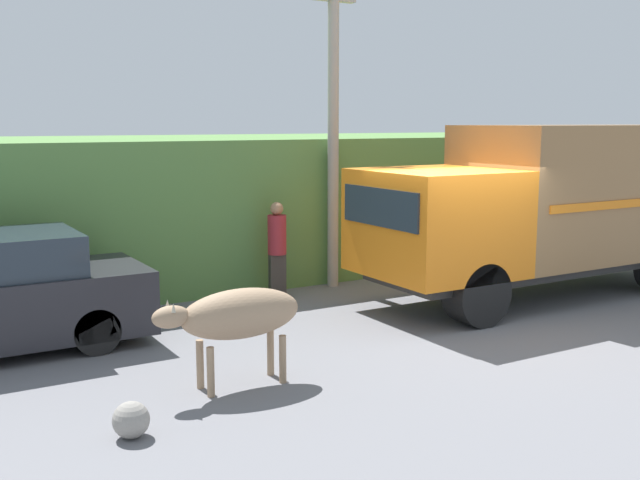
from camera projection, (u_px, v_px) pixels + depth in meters
The scene contains 7 objects.
ground_plane at pixel (464, 324), 12.04m from camera, with size 60.00×60.00×0.00m, color slate.
hillside_embankment at pixel (273, 198), 17.55m from camera, with size 32.00×6.12×2.88m.
cargo_truck at pixel (557, 202), 13.82m from camera, with size 7.54×2.37×3.15m.
brown_cow at pixel (238, 315), 9.06m from camera, with size 1.88×0.61×1.22m.
pedestrian_on_hill at pixel (277, 245), 13.62m from camera, with size 0.40×0.40×1.78m.
utility_pole at pixel (333, 120), 14.31m from camera, with size 0.90×0.21×6.24m.
roadside_rock at pixel (131, 420), 7.66m from camera, with size 0.38×0.38×0.38m.
Camera 1 is at (-7.93, -8.89, 3.21)m, focal length 42.00 mm.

